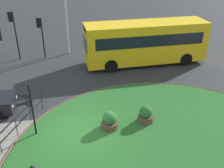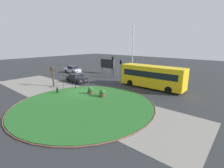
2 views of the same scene
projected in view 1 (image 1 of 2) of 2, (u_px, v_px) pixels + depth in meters
The scene contains 11 objects.
ground at pixel (79, 133), 13.41m from camera, with size 120.00×120.00×0.00m, color #282B2D.
sidewalk_paving at pixel (84, 163), 11.52m from camera, with size 32.00×7.65×0.02m, color gray.
grass_island at pixel (175, 162), 11.48m from camera, with size 14.97×14.97×0.10m, color #235B23.
grass_kerb_ring at pixel (175, 162), 11.48m from camera, with size 15.28×15.28×0.11m, color brown.
signpost_directional at pixel (30, 106), 12.50m from camera, with size 0.70×0.97×2.91m.
railing_grass_edge at pixel (16, 125), 12.89m from camera, with size 2.39×4.73×1.03m.
bus_yellow at pixel (146, 42), 20.75m from camera, with size 9.61×2.59×3.33m.
traffic_light_near at pixel (13, 25), 20.93m from camera, with size 0.49×0.28×3.98m.
traffic_light_far at pixel (40, 29), 21.47m from camera, with size 0.48×0.32×3.40m.
planter_near_signpost at pixel (109, 122), 13.47m from camera, with size 0.87×0.87×1.05m.
planter_kerbside at pixel (146, 115), 13.97m from camera, with size 0.82×0.82×1.04m.
Camera 1 is at (-0.65, -10.86, 8.41)m, focal length 42.06 mm.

